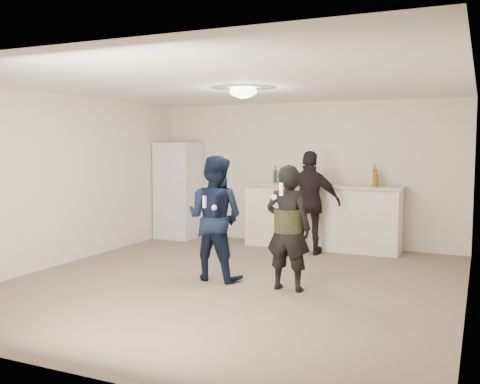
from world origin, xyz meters
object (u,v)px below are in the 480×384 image
at_px(man, 215,218).
at_px(woman, 288,228).
at_px(counter, 321,218).
at_px(spectator, 310,203).
at_px(fridge, 179,190).
at_px(shaker, 311,179).

bearing_deg(man, woman, 176.84).
bearing_deg(counter, spectator, -93.73).
bearing_deg(woman, fridge, -39.18).
distance_m(counter, shaker, 0.69).
relative_size(shaker, spectator, 0.10).
bearing_deg(fridge, man, -50.83).
distance_m(counter, spectator, 0.63).
height_order(fridge, man, fridge).
height_order(man, woman, man).
distance_m(fridge, shaker, 2.57).
bearing_deg(spectator, fridge, -12.90).
bearing_deg(woman, counter, -81.51).
xyz_separation_m(man, woman, (1.04, -0.10, -0.05)).
bearing_deg(counter, shaker, 158.22).
height_order(fridge, shaker, fridge).
relative_size(fridge, shaker, 10.59).
xyz_separation_m(fridge, woman, (3.12, -2.65, -0.14)).
relative_size(fridge, woman, 1.18).
xyz_separation_m(woman, spectator, (-0.39, 2.17, 0.07)).
bearing_deg(fridge, spectator, -9.84).
xyz_separation_m(counter, shaker, (-0.22, 0.09, 0.65)).
relative_size(counter, spectator, 1.56).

